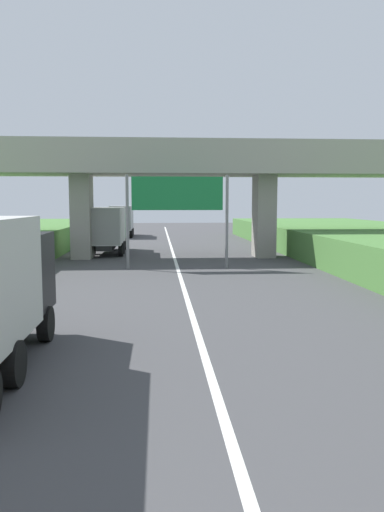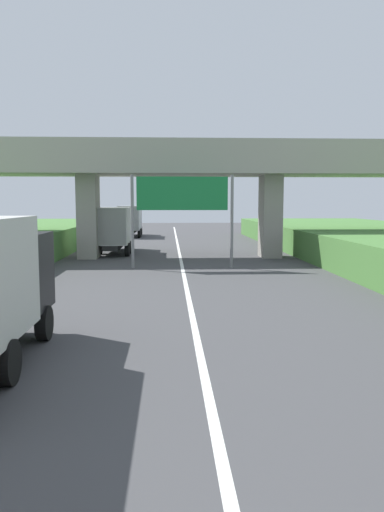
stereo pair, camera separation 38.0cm
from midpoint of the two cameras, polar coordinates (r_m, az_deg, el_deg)
lane_centre_stripe at (r=26.54m, az=-0.57°, el=-2.02°), size 0.20×103.38×0.01m
overpass_bridge at (r=34.26m, az=-1.06°, el=9.74°), size 40.00×4.80×7.85m
overhead_highway_sign at (r=28.48m, az=-0.74°, el=6.49°), size 5.88×0.18×5.35m
truck_green at (r=37.60m, az=-8.54°, el=3.26°), size 2.44×7.30×3.44m
truck_silver at (r=56.36m, az=-6.86°, el=4.20°), size 2.44×7.30×3.44m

